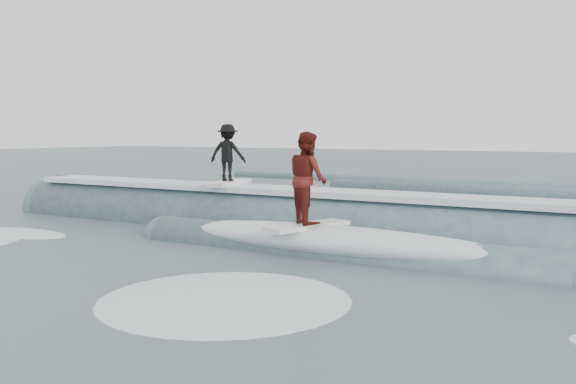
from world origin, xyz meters
The scene contains 6 objects.
ground centered at (0.00, 0.00, 0.00)m, with size 160.00×160.00×0.00m, color #384652.
breaking_wave centered at (0.29, 5.59, 0.05)m, with size 20.58×3.81×2.06m.
surfer_black centered at (-2.45, 5.95, 1.85)m, with size 1.08×2.07×1.59m.
surfer_red centered at (1.19, 3.75, 1.47)m, with size 1.17×2.07×2.00m.
whitewater centered at (-0.07, -0.81, 0.00)m, with size 16.45×8.55×0.10m.
far_swells centered at (-0.95, 17.65, 0.00)m, with size 35.63×8.65×0.80m.
Camera 1 is at (7.59, -7.65, 2.46)m, focal length 40.00 mm.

